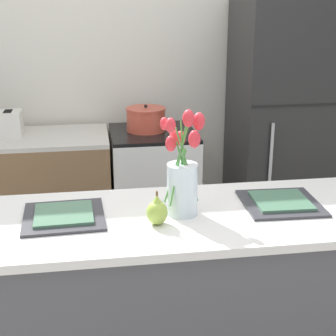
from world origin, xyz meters
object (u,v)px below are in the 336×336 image
(stove_range, at_px, (153,190))
(toaster, at_px, (2,124))
(cooking_pot, at_px, (146,119))
(flower_vase, at_px, (183,176))
(plate_setting_right, at_px, (281,202))
(plate_setting_left, at_px, (64,216))
(pear_figurine, at_px, (157,211))
(refrigerator, at_px, (281,125))

(stove_range, distance_m, toaster, 1.16)
(toaster, relative_size, cooking_pot, 0.99)
(flower_vase, distance_m, plate_setting_right, 0.47)
(cooking_pot, bearing_deg, plate_setting_right, -75.69)
(plate_setting_right, bearing_deg, stove_range, 103.02)
(plate_setting_right, bearing_deg, plate_setting_left, 180.00)
(stove_range, height_order, plate_setting_right, plate_setting_right)
(flower_vase, distance_m, toaster, 1.89)
(plate_setting_right, bearing_deg, flower_vase, -175.87)
(pear_figurine, distance_m, plate_setting_left, 0.39)
(pear_figurine, distance_m, toaster, 1.91)
(plate_setting_left, relative_size, plate_setting_right, 1.00)
(plate_setting_left, height_order, plate_setting_right, same)
(refrigerator, xyz_separation_m, plate_setting_left, (-1.51, -1.56, 0.06))
(plate_setting_left, bearing_deg, flower_vase, -3.76)
(refrigerator, bearing_deg, toaster, 178.88)
(toaster, xyz_separation_m, cooking_pot, (0.99, -0.01, -0.00))
(toaster, bearing_deg, pear_figurine, -63.96)
(refrigerator, bearing_deg, pear_figurine, -124.32)
(refrigerator, relative_size, flower_vase, 4.02)
(plate_setting_right, distance_m, toaster, 2.12)
(pear_figurine, bearing_deg, stove_range, 83.39)
(pear_figurine, xyz_separation_m, plate_setting_left, (-0.37, 0.12, -0.04))
(pear_figurine, bearing_deg, toaster, 116.04)
(plate_setting_left, distance_m, toaster, 1.67)
(plate_setting_left, distance_m, cooking_pot, 1.67)
(flower_vase, bearing_deg, plate_setting_right, 4.13)
(flower_vase, height_order, cooking_pot, flower_vase)
(pear_figurine, relative_size, plate_setting_left, 0.41)
(pear_figurine, relative_size, cooking_pot, 0.49)
(refrigerator, distance_m, flower_vase, 1.91)
(flower_vase, height_order, plate_setting_right, flower_vase)
(pear_figurine, distance_m, plate_setting_right, 0.57)
(stove_range, xyz_separation_m, pear_figurine, (-0.19, -1.68, 0.56))
(stove_range, xyz_separation_m, plate_setting_right, (0.36, -1.56, 0.52))
(stove_range, distance_m, plate_setting_right, 1.68)
(refrigerator, height_order, pear_figurine, refrigerator)
(flower_vase, height_order, pear_figurine, flower_vase)
(plate_setting_left, bearing_deg, refrigerator, 45.94)
(stove_range, bearing_deg, refrigerator, 0.04)
(plate_setting_right, bearing_deg, pear_figurine, -168.25)
(refrigerator, xyz_separation_m, toaster, (-1.98, 0.04, 0.08))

